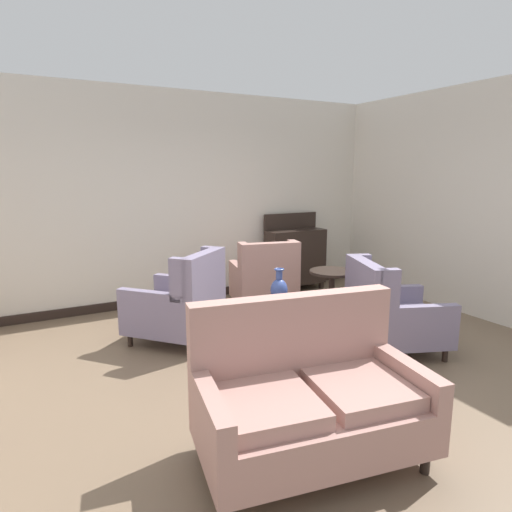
# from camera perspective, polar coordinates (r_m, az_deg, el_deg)

# --- Properties ---
(ground) EXTENTS (8.46, 8.46, 0.00)m
(ground) POSITION_cam_1_polar(r_m,az_deg,el_deg) (4.29, 4.95, -14.95)
(ground) COLOR brown
(wall_back) EXTENTS (6.20, 0.08, 2.96)m
(wall_back) POSITION_cam_1_polar(r_m,az_deg,el_deg) (6.42, -8.81, 7.34)
(wall_back) COLOR silver
(wall_back) RESTS_ON ground
(wall_right) EXTENTS (0.08, 3.96, 2.96)m
(wall_right) POSITION_cam_1_polar(r_m,az_deg,el_deg) (6.58, 23.67, 6.64)
(wall_right) COLOR silver
(wall_right) RESTS_ON ground
(baseboard_back) EXTENTS (6.04, 0.03, 0.12)m
(baseboard_back) POSITION_cam_1_polar(r_m,az_deg,el_deg) (6.61, -8.29, -5.06)
(baseboard_back) COLOR black
(baseboard_back) RESTS_ON ground
(coffee_table) EXTENTS (0.77, 0.77, 0.53)m
(coffee_table) POSITION_cam_1_polar(r_m,az_deg,el_deg) (4.60, 3.55, -7.48)
(coffee_table) COLOR black
(coffee_table) RESTS_ON ground
(porcelain_vase) EXTENTS (0.17, 0.17, 0.37)m
(porcelain_vase) POSITION_cam_1_polar(r_m,az_deg,el_deg) (4.50, 2.99, -4.32)
(porcelain_vase) COLOR #384C93
(porcelain_vase) RESTS_ON coffee_table
(settee) EXTENTS (1.57, 1.03, 1.04)m
(settee) POSITION_cam_1_polar(r_m,az_deg,el_deg) (3.03, 6.84, -17.75)
(settee) COLOR tan
(settee) RESTS_ON ground
(armchair_near_sideboard) EXTENTS (1.13, 1.10, 0.97)m
(armchair_near_sideboard) POSITION_cam_1_polar(r_m,az_deg,el_deg) (4.85, 16.86, -7.09)
(armchair_near_sideboard) COLOR slate
(armchair_near_sideboard) RESTS_ON ground
(armchair_foreground_right) EXTENTS (1.19, 1.20, 1.02)m
(armchair_foreground_right) POSITION_cam_1_polar(r_m,az_deg,el_deg) (4.95, -9.69, -6.15)
(armchair_foreground_right) COLOR slate
(armchair_foreground_right) RESTS_ON ground
(armchair_far_left) EXTENTS (0.93, 0.96, 0.98)m
(armchair_far_left) POSITION_cam_1_polar(r_m,az_deg,el_deg) (5.90, 1.11, -3.25)
(armchair_far_left) COLOR tan
(armchair_far_left) RESTS_ON ground
(side_table) EXTENTS (0.52, 0.52, 0.72)m
(side_table) POSITION_cam_1_polar(r_m,az_deg,el_deg) (5.33, 9.70, -4.85)
(side_table) COLOR black
(side_table) RESTS_ON ground
(sideboard) EXTENTS (0.95, 0.35, 1.21)m
(sideboard) POSITION_cam_1_polar(r_m,az_deg,el_deg) (7.01, 5.08, 0.01)
(sideboard) COLOR black
(sideboard) RESTS_ON ground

